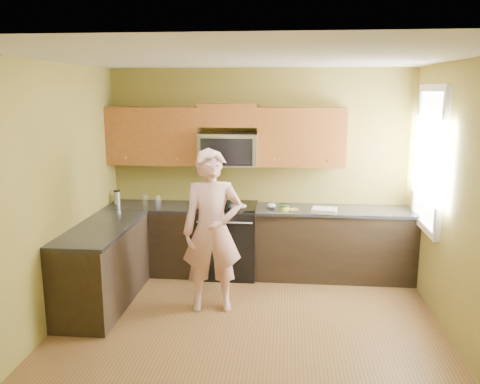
# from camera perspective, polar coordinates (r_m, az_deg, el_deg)

# --- Properties ---
(floor) EXTENTS (4.00, 4.00, 0.00)m
(floor) POSITION_cam_1_polar(r_m,az_deg,el_deg) (5.16, 0.85, -16.21)
(floor) COLOR brown
(floor) RESTS_ON ground
(ceiling) EXTENTS (4.00, 4.00, 0.00)m
(ceiling) POSITION_cam_1_polar(r_m,az_deg,el_deg) (4.57, 0.96, 15.27)
(ceiling) COLOR white
(ceiling) RESTS_ON ground
(wall_back) EXTENTS (4.00, 0.00, 4.00)m
(wall_back) POSITION_cam_1_polar(r_m,az_deg,el_deg) (6.64, 2.30, 2.45)
(wall_back) COLOR olive
(wall_back) RESTS_ON ground
(wall_front) EXTENTS (4.00, 0.00, 4.00)m
(wall_front) POSITION_cam_1_polar(r_m,az_deg,el_deg) (2.78, -2.50, -10.78)
(wall_front) COLOR olive
(wall_front) RESTS_ON ground
(wall_left) EXTENTS (0.00, 4.00, 4.00)m
(wall_left) POSITION_cam_1_polar(r_m,az_deg,el_deg) (5.24, -21.48, -0.87)
(wall_left) COLOR olive
(wall_left) RESTS_ON ground
(wall_right) EXTENTS (0.00, 4.00, 4.00)m
(wall_right) POSITION_cam_1_polar(r_m,az_deg,el_deg) (4.95, 24.68, -1.82)
(wall_right) COLOR olive
(wall_right) RESTS_ON ground
(cabinet_back_run) EXTENTS (4.00, 0.60, 0.88)m
(cabinet_back_run) POSITION_cam_1_polar(r_m,az_deg,el_deg) (6.56, 2.09, -5.84)
(cabinet_back_run) COLOR black
(cabinet_back_run) RESTS_ON floor
(cabinet_left_run) EXTENTS (0.60, 1.60, 0.88)m
(cabinet_left_run) POSITION_cam_1_polar(r_m,az_deg,el_deg) (5.89, -15.54, -8.36)
(cabinet_left_run) COLOR black
(cabinet_left_run) RESTS_ON floor
(countertop_back) EXTENTS (4.00, 0.62, 0.04)m
(countertop_back) POSITION_cam_1_polar(r_m,az_deg,el_deg) (6.43, 2.11, -1.95)
(countertop_back) COLOR black
(countertop_back) RESTS_ON cabinet_back_run
(countertop_left) EXTENTS (0.62, 1.60, 0.04)m
(countertop_left) POSITION_cam_1_polar(r_m,az_deg,el_deg) (5.75, -15.70, -4.05)
(countertop_left) COLOR black
(countertop_left) RESTS_ON cabinet_left_run
(stove) EXTENTS (0.76, 0.65, 0.95)m
(stove) POSITION_cam_1_polar(r_m,az_deg,el_deg) (6.56, -1.43, -5.52)
(stove) COLOR black
(stove) RESTS_ON floor
(microwave) EXTENTS (0.76, 0.40, 0.42)m
(microwave) POSITION_cam_1_polar(r_m,az_deg,el_deg) (6.47, -1.34, 3.10)
(microwave) COLOR silver
(microwave) RESTS_ON wall_back
(upper_cab_left) EXTENTS (1.22, 0.33, 0.75)m
(upper_cab_left) POSITION_cam_1_polar(r_m,az_deg,el_deg) (6.69, -9.76, 3.22)
(upper_cab_left) COLOR brown
(upper_cab_left) RESTS_ON wall_back
(upper_cab_right) EXTENTS (1.12, 0.33, 0.75)m
(upper_cab_right) POSITION_cam_1_polar(r_m,az_deg,el_deg) (6.46, 7.02, 3.00)
(upper_cab_right) COLOR brown
(upper_cab_right) RESTS_ON wall_back
(upper_cab_over_mw) EXTENTS (0.76, 0.33, 0.30)m
(upper_cab_over_mw) POSITION_cam_1_polar(r_m,az_deg,el_deg) (6.44, -1.33, 8.87)
(upper_cab_over_mw) COLOR brown
(upper_cab_over_mw) RESTS_ON wall_back
(window) EXTENTS (0.06, 1.06, 1.66)m
(window) POSITION_cam_1_polar(r_m,az_deg,el_deg) (6.02, 21.08, 3.60)
(window) COLOR white
(window) RESTS_ON wall_right
(woman) EXTENTS (0.72, 0.54, 1.80)m
(woman) POSITION_cam_1_polar(r_m,az_deg,el_deg) (5.43, -3.20, -4.52)
(woman) COLOR #E27173
(woman) RESTS_ON floor
(frying_pan) EXTENTS (0.29, 0.44, 0.05)m
(frying_pan) POSITION_cam_1_polar(r_m,az_deg,el_deg) (6.35, -1.51, -1.66)
(frying_pan) COLOR black
(frying_pan) RESTS_ON stove
(butter_tub) EXTENTS (0.13, 0.13, 0.08)m
(butter_tub) POSITION_cam_1_polar(r_m,az_deg,el_deg) (6.28, 5.18, -2.13)
(butter_tub) COLOR yellow
(butter_tub) RESTS_ON countertop_back
(toast_slice) EXTENTS (0.14, 0.14, 0.01)m
(toast_slice) POSITION_cam_1_polar(r_m,az_deg,el_deg) (6.31, 6.21, -2.02)
(toast_slice) COLOR #B27F47
(toast_slice) RESTS_ON countertop_back
(napkin_a) EXTENTS (0.15, 0.15, 0.06)m
(napkin_a) POSITION_cam_1_polar(r_m,az_deg,el_deg) (6.35, 0.26, -1.65)
(napkin_a) COLOR silver
(napkin_a) RESTS_ON countertop_back
(napkin_b) EXTENTS (0.16, 0.16, 0.07)m
(napkin_b) POSITION_cam_1_polar(r_m,az_deg,el_deg) (6.36, 3.63, -1.62)
(napkin_b) COLOR silver
(napkin_b) RESTS_ON countertop_back
(dish_towel) EXTENTS (0.34, 0.29, 0.05)m
(dish_towel) POSITION_cam_1_polar(r_m,az_deg,el_deg) (6.25, 9.71, -2.09)
(dish_towel) COLOR white
(dish_towel) RESTS_ON countertop_back
(travel_mug) EXTENTS (0.10, 0.10, 0.18)m
(travel_mug) POSITION_cam_1_polar(r_m,az_deg,el_deg) (6.84, -13.96, -1.29)
(travel_mug) COLOR silver
(travel_mug) RESTS_ON countertop_back
(glass_a) EXTENTS (0.09, 0.09, 0.12)m
(glass_a) POSITION_cam_1_polar(r_m,az_deg,el_deg) (6.71, -10.91, -0.88)
(glass_a) COLOR silver
(glass_a) RESTS_ON countertop_back
(glass_b) EXTENTS (0.08, 0.08, 0.12)m
(glass_b) POSITION_cam_1_polar(r_m,az_deg,el_deg) (6.63, -9.40, -0.97)
(glass_b) COLOR silver
(glass_b) RESTS_ON countertop_back
(glass_c) EXTENTS (0.08, 0.08, 0.12)m
(glass_c) POSITION_cam_1_polar(r_m,az_deg,el_deg) (6.57, -4.78, -0.97)
(glass_c) COLOR silver
(glass_c) RESTS_ON countertop_back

